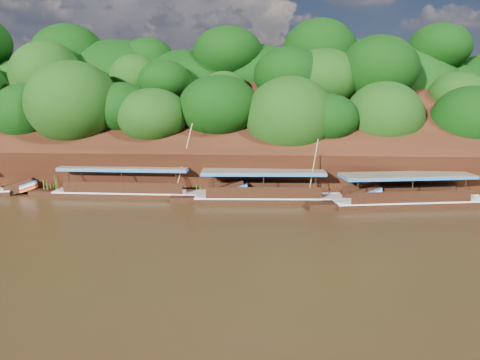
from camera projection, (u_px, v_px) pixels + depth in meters
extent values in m
plane|color=black|center=(272.00, 230.00, 30.10)|extent=(160.00, 160.00, 0.00)
cube|color=black|center=(273.00, 146.00, 45.08)|extent=(120.00, 16.12, 13.64)
cube|color=black|center=(272.00, 165.00, 55.55)|extent=(120.00, 24.00, 12.00)
ellipsoid|color=#0D420B|center=(3.00, 88.00, 51.93)|extent=(20.00, 10.00, 8.00)
ellipsoid|color=#0D420B|center=(210.00, 147.00, 44.51)|extent=(18.00, 8.00, 6.40)
ellipsoid|color=#0D420B|center=(274.00, 86.00, 50.83)|extent=(24.00, 11.00, 8.40)
cube|color=black|center=(415.00, 205.00, 36.51)|extent=(13.17, 4.44, 0.91)
cube|color=silver|center=(415.00, 200.00, 36.43)|extent=(13.18, 4.50, 0.10)
cube|color=brown|center=(407.00, 175.00, 35.95)|extent=(10.45, 4.28, 0.12)
cube|color=#1B62B4|center=(407.00, 176.00, 35.98)|extent=(10.45, 4.28, 0.18)
cube|color=black|center=(273.00, 201.00, 37.78)|extent=(12.57, 2.96, 0.93)
cube|color=silver|center=(273.00, 196.00, 37.69)|extent=(12.57, 3.02, 0.10)
cube|color=black|center=(360.00, 193.00, 37.54)|extent=(3.04, 1.87, 1.76)
cube|color=#1B62B4|center=(370.00, 189.00, 37.46)|extent=(1.63, 1.86, 0.64)
cube|color=#A91F12|center=(370.00, 193.00, 37.53)|extent=(1.63, 1.86, 0.64)
cube|color=brown|center=(263.00, 171.00, 37.31)|extent=(9.89, 3.15, 0.12)
cube|color=#1B62B4|center=(263.00, 172.00, 37.33)|extent=(9.89, 3.15, 0.19)
cylinder|color=tan|center=(313.00, 168.00, 36.57)|extent=(0.61, 0.95, 4.67)
cube|color=black|center=(137.00, 196.00, 39.56)|extent=(13.80, 2.41, 0.94)
cube|color=silver|center=(137.00, 191.00, 39.48)|extent=(13.80, 2.48, 0.10)
cube|color=black|center=(228.00, 189.00, 38.83)|extent=(3.25, 1.75, 1.85)
cube|color=#1B62B4|center=(238.00, 186.00, 38.71)|extent=(1.70, 1.80, 0.69)
cube|color=#A91F12|center=(238.00, 190.00, 38.78)|extent=(1.70, 1.80, 0.69)
cube|color=brown|center=(125.00, 167.00, 39.14)|extent=(10.81, 2.73, 0.13)
cube|color=#1B62B4|center=(125.00, 168.00, 39.16)|extent=(10.81, 2.73, 0.19)
cylinder|color=tan|center=(184.00, 158.00, 38.39)|extent=(1.48, 0.63, 5.64)
cube|color=black|center=(22.00, 186.00, 40.52)|extent=(2.88, 2.05, 1.58)
cube|color=#1B62B4|center=(30.00, 182.00, 40.55)|extent=(1.65, 1.86, 0.57)
cube|color=#A91F12|center=(30.00, 186.00, 40.62)|extent=(1.65, 1.86, 0.57)
cone|color=#2F6519|center=(51.00, 184.00, 40.26)|extent=(1.50, 1.50, 1.81)
cone|color=#2F6519|center=(114.00, 184.00, 40.52)|extent=(1.50, 1.50, 1.67)
cone|color=#2F6519|center=(198.00, 188.00, 39.84)|extent=(1.50, 1.50, 1.31)
cone|color=#2F6519|center=(273.00, 187.00, 39.39)|extent=(1.50, 1.50, 1.61)
cone|color=#2F6519|center=(354.00, 184.00, 38.98)|extent=(1.50, 1.50, 2.29)
cone|color=#2F6519|center=(426.00, 188.00, 38.53)|extent=(1.50, 1.50, 1.81)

